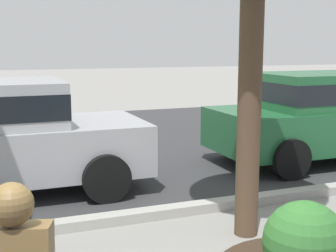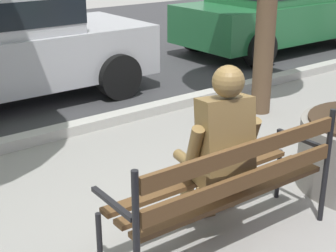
# 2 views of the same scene
# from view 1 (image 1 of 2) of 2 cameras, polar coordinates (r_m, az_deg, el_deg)

# --- Properties ---
(curb_stone) EXTENTS (60.00, 0.20, 0.12)m
(curb_stone) POSITION_cam_1_polar(r_m,az_deg,el_deg) (5.37, -18.64, -12.23)
(curb_stone) COLOR #B2AFA8
(curb_stone) RESTS_ON ground
(parked_car_green) EXTENTS (4.10, 1.93, 1.56)m
(parked_car_green) POSITION_cam_1_polar(r_m,az_deg,el_deg) (8.73, 18.37, 1.44)
(parked_car_green) COLOR #236638
(parked_car_green) RESTS_ON ground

